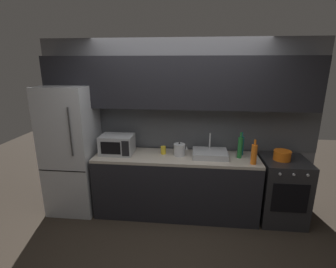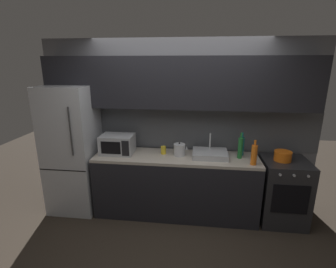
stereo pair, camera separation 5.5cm
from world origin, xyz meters
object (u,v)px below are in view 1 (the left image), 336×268
Objects in this scene: oven_range at (282,190)px; cooking_pot at (282,155)px; wine_bottle_teal at (241,146)px; refrigerator at (72,150)px; mug_yellow at (163,150)px; microwave at (117,144)px; kettle at (179,150)px; wine_bottle_green at (240,147)px; wine_bottle_orange at (254,154)px.

oven_range is 0.52m from cooking_pot.
wine_bottle_teal is at bearing 165.54° from oven_range.
refrigerator is 16.97× the size of mug_yellow.
mug_yellow is (-1.67, 0.07, 0.50)m from oven_range.
cooking_pot is at bearing -2.30° from mug_yellow.
microwave is 0.90m from kettle.
wine_bottle_green is (-0.61, 0.02, 0.60)m from oven_range.
refrigerator is 5.63× the size of wine_bottle_teal.
wine_bottle_orange is 0.35m from wine_bottle_teal.
oven_range is 1.75m from mug_yellow.
refrigerator is 2.55m from wine_bottle_orange.
oven_range is 8.20× the size of mug_yellow.
microwave is 2.04× the size of cooking_pot.
microwave is 1.28× the size of wine_bottle_green.
refrigerator is at bearing -178.45° from microwave.
wine_bottle_green is at bearing 124.31° from wine_bottle_orange.
wine_bottle_teal is at bearing 3.45° from refrigerator.
cooking_pot is (2.28, -0.02, -0.07)m from microwave.
mug_yellow is (-0.23, 0.04, -0.03)m from kettle.
mug_yellow reaches higher than oven_range.
wine_bottle_green is at bearing -0.19° from kettle.
wine_bottle_green is 1.07m from mug_yellow.
kettle is at bearing 0.41° from microwave.
wine_bottle_orange is (-0.47, -0.18, 0.58)m from oven_range.
kettle is 0.88× the size of cooking_pot.
cooking_pot is at bearing 0.00° from refrigerator.
wine_bottle_teal reaches higher than mug_yellow.
mug_yellow is 0.49× the size of cooking_pot.
oven_range is at bearing -2.19° from wine_bottle_green.
kettle is 0.24m from mug_yellow.
wine_bottle_orange is at bearing -12.26° from kettle.
microwave is at bearing -179.87° from wine_bottle_green.
wine_bottle_orange reaches higher than microwave.
wine_bottle_orange is 1.46× the size of cooking_pot.
kettle reaches higher than cooking_pot.
wine_bottle_green is at bearing 0.13° from microwave.
microwave is 1.72m from wine_bottle_green.
wine_bottle_orange is (1.86, -0.20, 0.00)m from microwave.
wine_bottle_orange reaches higher than cooking_pot.
refrigerator is at bearing -180.00° from cooking_pot.
wine_bottle_green is (2.40, 0.02, 0.12)m from refrigerator.
refrigerator is 9.41× the size of kettle.
mug_yellow is (1.34, 0.07, 0.02)m from refrigerator.
refrigerator is 0.69m from microwave.
oven_range is 0.86m from wine_bottle_green.
refrigerator reaches higher than wine_bottle_orange.
mug_yellow is (0.66, 0.05, -0.08)m from microwave.
oven_range is (3.01, -0.00, -0.48)m from refrigerator.
wine_bottle_teal is (2.44, 0.15, 0.11)m from refrigerator.
microwave is (0.68, 0.02, 0.10)m from refrigerator.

